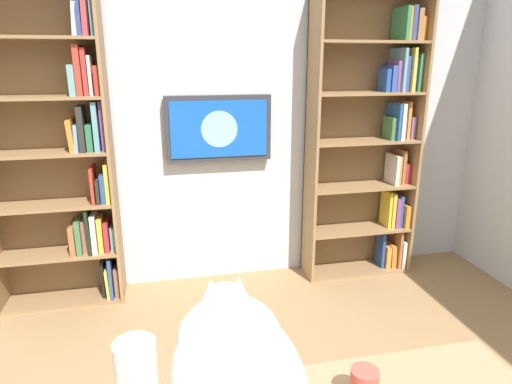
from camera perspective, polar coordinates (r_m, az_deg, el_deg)
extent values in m
cube|color=silver|center=(3.36, -5.67, 10.56)|extent=(4.52, 0.06, 2.70)
cube|color=#937047|center=(3.74, 19.57, 6.44)|extent=(0.02, 0.28, 2.20)
cube|color=#937047|center=(3.38, 7.20, 6.26)|extent=(0.02, 0.28, 2.20)
cube|color=brown|center=(3.66, 12.79, 6.77)|extent=(0.87, 0.01, 2.20)
cube|color=#937047|center=(3.88, 12.59, -9.66)|extent=(0.82, 0.27, 0.02)
cube|color=#937047|center=(3.73, 12.94, -4.64)|extent=(0.82, 0.27, 0.02)
cube|color=#937047|center=(3.62, 13.31, 0.73)|extent=(0.82, 0.27, 0.02)
cube|color=#937047|center=(3.54, 13.70, 6.39)|extent=(0.82, 0.27, 0.02)
cube|color=#937047|center=(3.50, 14.11, 12.26)|extent=(0.82, 0.27, 0.02)
cube|color=#937047|center=(3.49, 14.55, 18.20)|extent=(0.82, 0.27, 0.02)
cube|color=beige|center=(3.99, 17.85, -7.27)|extent=(0.03, 0.22, 0.24)
cube|color=#A16238|center=(3.97, 17.45, -6.70)|extent=(0.02, 0.22, 0.32)
cube|color=orange|center=(3.96, 16.94, -7.71)|extent=(0.05, 0.14, 0.19)
cube|color=orange|center=(3.95, 16.23, -7.77)|extent=(0.04, 0.16, 0.19)
cube|color=navy|center=(3.91, 15.73, -7.07)|extent=(0.03, 0.13, 0.30)
cube|color=orange|center=(3.86, 18.33, -2.74)|extent=(0.04, 0.20, 0.19)
cube|color=#2E4C8E|center=(3.83, 17.75, -2.21)|extent=(0.03, 0.15, 0.27)
cube|color=#82408B|center=(3.82, 17.31, -2.37)|extent=(0.03, 0.18, 0.25)
cube|color=gold|center=(3.80, 16.84, -2.07)|extent=(0.03, 0.17, 0.29)
cube|color=gold|center=(3.79, 16.41, -2.03)|extent=(0.02, 0.16, 0.30)
cube|color=red|center=(3.78, 18.59, 2.40)|extent=(0.04, 0.12, 0.16)
cube|color=olive|center=(3.74, 18.12, 3.16)|extent=(0.03, 0.14, 0.27)
cube|color=orange|center=(3.73, 17.56, 2.82)|extent=(0.03, 0.15, 0.23)
cube|color=silver|center=(3.71, 17.15, 2.86)|extent=(0.03, 0.19, 0.24)
cube|color=slate|center=(3.71, 19.19, 7.87)|extent=(0.04, 0.12, 0.17)
cube|color=orange|center=(3.68, 18.74, 8.79)|extent=(0.02, 0.12, 0.29)
cube|color=#744D81|center=(3.67, 18.12, 7.83)|extent=(0.03, 0.14, 0.16)
cube|color=beige|center=(3.63, 17.82, 8.70)|extent=(0.03, 0.20, 0.28)
cube|color=#24519E|center=(3.62, 17.27, 8.70)|extent=(0.02, 0.22, 0.27)
cube|color=#3F7441|center=(3.61, 16.81, 7.89)|extent=(0.03, 0.15, 0.17)
cube|color=#3E8551|center=(3.69, 19.81, 14.31)|extent=(0.02, 0.18, 0.28)
cube|color=#5D8EB0|center=(3.66, 19.31, 14.45)|extent=(0.04, 0.12, 0.29)
cube|color=yellow|center=(3.63, 18.99, 14.66)|extent=(0.02, 0.21, 0.32)
cube|color=#364898|center=(3.63, 18.29, 14.28)|extent=(0.04, 0.19, 0.26)
cube|color=#6498A3|center=(3.61, 17.79, 14.76)|extent=(0.02, 0.24, 0.31)
cube|color=#814E8B|center=(3.59, 17.35, 14.08)|extent=(0.03, 0.18, 0.23)
cube|color=#32509E|center=(3.58, 16.67, 13.85)|extent=(0.04, 0.21, 0.19)
cube|color=#234C9C|center=(3.53, 16.25, 13.66)|extent=(0.03, 0.13, 0.17)
cube|color=orange|center=(3.69, 20.23, 19.11)|extent=(0.04, 0.16, 0.17)
cube|color=#A16B49|center=(3.66, 19.87, 19.58)|extent=(0.04, 0.15, 0.22)
cube|color=#354A8B|center=(3.65, 19.16, 19.82)|extent=(0.03, 0.17, 0.24)
cube|color=orange|center=(3.63, 18.63, 19.82)|extent=(0.03, 0.17, 0.23)
cube|color=#337F4D|center=(3.60, 18.16, 19.89)|extent=(0.03, 0.23, 0.23)
cube|color=#937047|center=(3.21, -18.28, 5.08)|extent=(0.02, 0.28, 2.21)
cube|color=brown|center=(3.41, -25.02, 4.99)|extent=(0.85, 0.01, 2.21)
cube|color=#937047|center=(3.64, -23.32, -12.55)|extent=(0.80, 0.27, 0.02)
cube|color=#937047|center=(3.48, -24.01, -7.27)|extent=(0.80, 0.27, 0.02)
cube|color=#937047|center=(3.36, -24.73, -1.55)|extent=(0.80, 0.27, 0.02)
cube|color=#937047|center=(3.28, -25.49, 4.53)|extent=(0.80, 0.27, 0.02)
cube|color=#937047|center=(3.23, -26.30, 10.85)|extent=(0.80, 0.27, 0.02)
cube|color=#937047|center=(3.23, -27.16, 17.28)|extent=(0.80, 0.27, 0.02)
cube|color=#98644A|center=(3.53, -17.44, -10.64)|extent=(0.03, 0.19, 0.22)
cube|color=#304B89|center=(3.51, -18.12, -10.03)|extent=(0.02, 0.24, 0.31)
cube|color=yellow|center=(3.53, -18.49, -10.69)|extent=(0.03, 0.22, 0.22)
cube|color=black|center=(3.53, -19.02, -10.19)|extent=(0.02, 0.16, 0.29)
cube|color=#6C9FA8|center=(3.40, -17.92, -5.49)|extent=(0.03, 0.15, 0.17)
cube|color=#B02A2D|center=(3.39, -18.62, -5.16)|extent=(0.03, 0.20, 0.21)
cube|color=gold|center=(3.36, -19.36, -5.07)|extent=(0.03, 0.15, 0.25)
cube|color=silver|center=(3.37, -20.07, -4.85)|extent=(0.03, 0.19, 0.28)
cube|color=black|center=(3.36, -20.67, -4.52)|extent=(0.03, 0.20, 0.33)
cube|color=#A3614E|center=(3.39, -21.13, -5.23)|extent=(0.04, 0.13, 0.24)
cube|color=#437346|center=(3.40, -21.75, -5.15)|extent=(0.04, 0.21, 0.25)
cube|color=#A06337|center=(3.42, -22.39, -5.40)|extent=(0.04, 0.24, 0.21)
cube|color=yellow|center=(3.26, -18.54, 1.31)|extent=(0.03, 0.21, 0.28)
cube|color=#2C4B8D|center=(3.26, -19.05, 0.59)|extent=(0.03, 0.17, 0.20)
cube|color=#28271A|center=(3.28, -19.59, 0.31)|extent=(0.02, 0.21, 0.17)
cube|color=red|center=(3.27, -20.20, 0.97)|extent=(0.02, 0.21, 0.25)
cube|color=#75407F|center=(3.18, -19.14, 8.11)|extent=(0.02, 0.16, 0.33)
cube|color=#5C9AA6|center=(3.19, -19.81, 8.05)|extent=(0.03, 0.23, 0.33)
cube|color=#2C6E45|center=(3.19, -20.56, 6.63)|extent=(0.04, 0.17, 0.18)
cube|color=#292A28|center=(3.19, -21.49, 7.64)|extent=(0.04, 0.19, 0.30)
cube|color=#7196AD|center=(3.21, -22.00, 6.55)|extent=(0.03, 0.19, 0.18)
cube|color=orange|center=(3.23, -22.57, 6.83)|extent=(0.04, 0.22, 0.22)
cube|color=#B33126|center=(3.15, -19.75, 13.39)|extent=(0.03, 0.17, 0.19)
cube|color=beige|center=(3.14, -20.49, 13.89)|extent=(0.02, 0.17, 0.25)
cube|color=#AE322F|center=(3.15, -21.12, 14.24)|extent=(0.03, 0.14, 0.30)
cube|color=#B6392A|center=(3.18, -21.80, 14.34)|extent=(0.04, 0.21, 0.32)
cube|color=#69A19C|center=(3.16, -22.50, 13.17)|extent=(0.04, 0.17, 0.20)
cube|color=#65A4B4|center=(3.17, -20.40, 20.79)|extent=(0.02, 0.15, 0.28)
cube|color=#AB3B3A|center=(3.16, -21.10, 20.99)|extent=(0.04, 0.23, 0.31)
cube|color=#28428E|center=(3.17, -21.62, 20.12)|extent=(0.02, 0.24, 0.22)
cube|color=silver|center=(3.16, -22.22, 19.91)|extent=(0.05, 0.13, 0.20)
cube|color=#333338|center=(3.31, -4.84, 8.17)|extent=(0.78, 0.06, 0.48)
cube|color=blue|center=(3.27, -4.76, 8.09)|extent=(0.71, 0.01, 0.41)
cylinder|color=#8CCCEA|center=(3.27, -4.75, 8.07)|extent=(0.27, 0.00, 0.27)
ellipsoid|color=white|center=(1.19, -2.43, -23.28)|extent=(0.34, 0.53, 0.31)
ellipsoid|color=white|center=(1.26, -3.43, -18.53)|extent=(0.29, 0.29, 0.23)
sphere|color=white|center=(1.28, -3.96, -14.58)|extent=(0.14, 0.14, 0.14)
cone|color=white|center=(1.26, -2.22, -12.36)|extent=(0.06, 0.06, 0.08)
cone|color=white|center=(1.25, -5.81, -12.67)|extent=(0.06, 0.06, 0.08)
cone|color=beige|center=(1.26, -2.17, -12.68)|extent=(0.03, 0.03, 0.05)
cone|color=beige|center=(1.25, -5.77, -13.00)|extent=(0.03, 0.03, 0.05)
cylinder|color=white|center=(1.30, -15.10, -22.42)|extent=(0.11, 0.11, 0.23)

